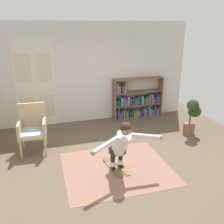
{
  "coord_description": "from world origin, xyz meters",
  "views": [
    {
      "loc": [
        -1.42,
        -4.47,
        2.77
      ],
      "look_at": [
        -0.05,
        0.2,
        1.05
      ],
      "focal_mm": 39.34,
      "sensor_mm": 36.0,
      "label": 1
    }
  ],
  "objects_px": {
    "wicker_chair": "(33,127)",
    "skis_pair": "(116,166)",
    "potted_plant": "(192,114)",
    "person_skier": "(121,143)",
    "bookshelf": "(136,102)"
  },
  "relations": [
    {
      "from": "bookshelf",
      "to": "person_skier",
      "type": "xyz_separation_m",
      "value": [
        -1.45,
        -2.88,
        0.17
      ]
    },
    {
      "from": "wicker_chair",
      "to": "person_skier",
      "type": "xyz_separation_m",
      "value": [
        1.64,
        -1.49,
        0.08
      ]
    },
    {
      "from": "bookshelf",
      "to": "potted_plant",
      "type": "distance_m",
      "value": 1.87
    },
    {
      "from": "potted_plant",
      "to": "person_skier",
      "type": "distance_m",
      "value": 2.72
    },
    {
      "from": "wicker_chair",
      "to": "skis_pair",
      "type": "distance_m",
      "value": 2.12
    },
    {
      "from": "wicker_chair",
      "to": "skis_pair",
      "type": "height_order",
      "value": "wicker_chair"
    },
    {
      "from": "bookshelf",
      "to": "person_skier",
      "type": "distance_m",
      "value": 3.23
    },
    {
      "from": "skis_pair",
      "to": "person_skier",
      "type": "xyz_separation_m",
      "value": [
        0.04,
        -0.22,
        0.64
      ]
    },
    {
      "from": "potted_plant",
      "to": "bookshelf",
      "type": "bearing_deg",
      "value": 120.47
    },
    {
      "from": "wicker_chair",
      "to": "potted_plant",
      "type": "distance_m",
      "value": 4.05
    },
    {
      "from": "potted_plant",
      "to": "person_skier",
      "type": "relative_size",
      "value": 0.67
    },
    {
      "from": "skis_pair",
      "to": "bookshelf",
      "type": "bearing_deg",
      "value": 60.7
    },
    {
      "from": "wicker_chair",
      "to": "person_skier",
      "type": "height_order",
      "value": "person_skier"
    },
    {
      "from": "person_skier",
      "to": "skis_pair",
      "type": "bearing_deg",
      "value": 99.74
    },
    {
      "from": "wicker_chair",
      "to": "person_skier",
      "type": "relative_size",
      "value": 0.75
    }
  ]
}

